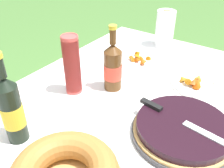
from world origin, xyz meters
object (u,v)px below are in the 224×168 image
(berry_tart, at_px, (183,129))
(paper_towel_roll, at_px, (165,29))
(serving_knife, at_px, (177,118))
(snack_plate_near, at_px, (194,84))
(snack_plate_left, at_px, (138,60))
(juice_bottle_red, at_px, (12,110))
(cup_stack, at_px, (72,65))
(cider_bottle_amber, at_px, (113,67))

(berry_tart, relative_size, paper_towel_roll, 1.67)
(serving_knife, distance_m, snack_plate_near, 0.34)
(snack_plate_left, distance_m, paper_towel_roll, 0.30)
(juice_bottle_red, height_order, paper_towel_roll, juice_bottle_red)
(juice_bottle_red, xyz_separation_m, snack_plate_near, (0.68, -0.39, -0.11))
(berry_tart, distance_m, serving_knife, 0.05)
(berry_tart, xyz_separation_m, snack_plate_near, (0.34, 0.08, -0.01))
(berry_tart, xyz_separation_m, cup_stack, (-0.01, 0.51, 0.10))
(paper_towel_roll, bearing_deg, juice_bottle_red, 176.04)
(berry_tart, xyz_separation_m, cider_bottle_amber, (0.11, 0.38, 0.08))
(cider_bottle_amber, bearing_deg, juice_bottle_red, 169.03)
(serving_knife, height_order, snack_plate_near, serving_knife)
(cup_stack, bearing_deg, serving_knife, -88.06)
(cider_bottle_amber, relative_size, snack_plate_left, 1.42)
(berry_tart, xyz_separation_m, snack_plate_left, (0.40, 0.41, -0.02))
(cup_stack, xyz_separation_m, snack_plate_near, (0.35, -0.43, -0.12))
(berry_tart, xyz_separation_m, serving_knife, (0.00, 0.03, 0.04))
(serving_knife, relative_size, paper_towel_roll, 1.72)
(juice_bottle_red, relative_size, snack_plate_near, 1.59)
(serving_knife, height_order, cider_bottle_amber, cider_bottle_amber)
(cider_bottle_amber, height_order, snack_plate_left, cider_bottle_amber)
(berry_tart, relative_size, cup_stack, 1.36)
(snack_plate_left, bearing_deg, cup_stack, 166.96)
(serving_knife, xyz_separation_m, snack_plate_near, (0.33, 0.05, -0.05))
(cider_bottle_amber, xyz_separation_m, paper_towel_roll, (0.57, 0.02, -0.00))
(berry_tart, relative_size, juice_bottle_red, 1.09)
(snack_plate_left, bearing_deg, cider_bottle_amber, -173.80)
(cup_stack, distance_m, cider_bottle_amber, 0.18)
(snack_plate_near, bearing_deg, berry_tart, -166.80)
(juice_bottle_red, bearing_deg, serving_knife, -51.59)
(cup_stack, distance_m, snack_plate_left, 0.44)
(serving_knife, relative_size, snack_plate_left, 1.77)
(cider_bottle_amber, bearing_deg, snack_plate_left, 6.20)
(cider_bottle_amber, xyz_separation_m, snack_plate_left, (0.29, 0.03, -0.10))
(serving_knife, bearing_deg, cider_bottle_amber, 171.21)
(berry_tart, height_order, serving_knife, serving_knife)
(berry_tart, bearing_deg, cider_bottle_amber, 73.83)
(berry_tart, bearing_deg, juice_bottle_red, 126.32)
(cider_bottle_amber, bearing_deg, berry_tart, -106.17)
(paper_towel_roll, bearing_deg, serving_knife, -151.45)
(berry_tart, relative_size, serving_knife, 0.97)
(berry_tart, bearing_deg, serving_knife, 81.97)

